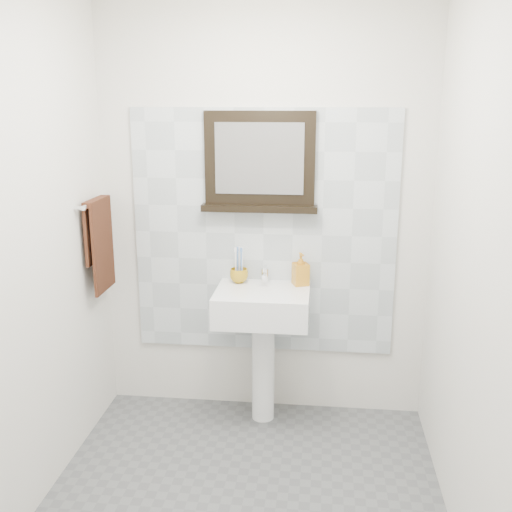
% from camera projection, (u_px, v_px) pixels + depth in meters
% --- Properties ---
extents(back_wall, '(2.00, 0.01, 2.50)m').
position_uv_depth(back_wall, '(264.00, 217.00, 3.64)').
color(back_wall, silver).
rests_on(back_wall, ground).
extents(front_wall, '(2.00, 0.01, 2.50)m').
position_uv_depth(front_wall, '(178.00, 382.00, 1.52)').
color(front_wall, silver).
rests_on(front_wall, ground).
extents(left_wall, '(0.01, 2.20, 2.50)m').
position_uv_depth(left_wall, '(18.00, 259.00, 2.69)').
color(left_wall, silver).
rests_on(left_wall, ground).
extents(right_wall, '(0.01, 2.20, 2.50)m').
position_uv_depth(right_wall, '(478.00, 273.00, 2.47)').
color(right_wall, silver).
rests_on(right_wall, ground).
extents(splashback, '(1.60, 0.02, 1.50)m').
position_uv_depth(splashback, '(264.00, 234.00, 3.65)').
color(splashback, silver).
rests_on(splashback, back_wall).
extents(pedestal_sink, '(0.55, 0.44, 0.96)m').
position_uv_depth(pedestal_sink, '(263.00, 319.00, 3.56)').
color(pedestal_sink, white).
rests_on(pedestal_sink, ground).
extents(toothbrush_cup, '(0.11, 0.11, 0.09)m').
position_uv_depth(toothbrush_cup, '(239.00, 276.00, 3.65)').
color(toothbrush_cup, '#AE8314').
rests_on(toothbrush_cup, pedestal_sink).
extents(toothbrushes, '(0.05, 0.04, 0.21)m').
position_uv_depth(toothbrushes, '(239.00, 263.00, 3.63)').
color(toothbrushes, white).
rests_on(toothbrushes, toothbrush_cup).
extents(soap_dispenser, '(0.12, 0.12, 0.20)m').
position_uv_depth(soap_dispenser, '(301.00, 269.00, 3.59)').
color(soap_dispenser, '#B75A15').
rests_on(soap_dispenser, pedestal_sink).
extents(framed_mirror, '(0.69, 0.11, 0.59)m').
position_uv_depth(framed_mirror, '(260.00, 164.00, 3.52)').
color(framed_mirror, black).
rests_on(framed_mirror, back_wall).
extents(towel_bar, '(0.07, 0.40, 0.03)m').
position_uv_depth(towel_bar, '(96.00, 202.00, 3.45)').
color(towel_bar, silver).
rests_on(towel_bar, left_wall).
extents(hand_towel, '(0.06, 0.30, 0.55)m').
position_uv_depth(hand_towel, '(99.00, 238.00, 3.50)').
color(hand_towel, '#32180E').
rests_on(hand_towel, towel_bar).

